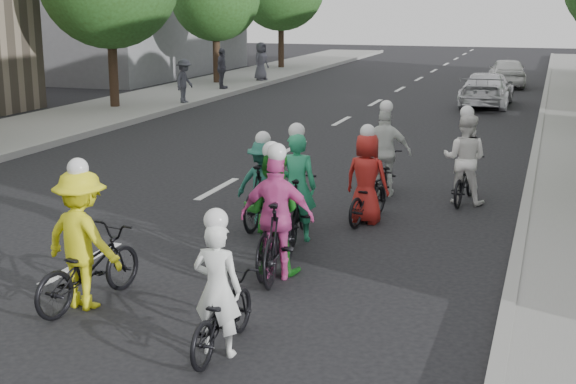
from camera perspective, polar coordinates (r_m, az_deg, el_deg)
The scene contains 18 objects.
ground at distance 12.17m, azimuth -14.43°, elevation -4.90°, with size 120.00×120.00×0.00m, color black.
sidewalk_left at distance 24.64m, azimuth -17.66°, elevation 4.24°, with size 4.00×80.00×0.15m, color gray.
curb_left at distance 23.55m, azimuth -13.81°, elevation 4.13°, with size 0.18×80.00×0.18m, color #999993.
curb_right at distance 19.99m, azimuth 17.11°, elevation 2.32°, with size 0.18×80.00×0.18m, color #999993.
cyclist_0 at distance 8.78m, azimuth -4.83°, elevation -8.07°, with size 0.56×1.58×1.64m.
cyclist_1 at distance 11.26m, azimuth -1.06°, elevation -2.19°, with size 0.88×1.88×1.88m.
cyclist_2 at distance 10.29m, azimuth -14.23°, elevation -4.16°, with size 1.24×1.90×1.90m.
cyclist_3 at distance 11.02m, azimuth -0.67°, elevation -2.58°, with size 1.06×1.91×1.89m.
cyclist_4 at distance 13.86m, azimuth 5.64°, elevation 0.26°, with size 0.84×1.64×1.72m.
cyclist_5 at distance 12.78m, azimuth 0.69°, elevation -0.52°, with size 0.77×1.78×1.90m.
cyclist_6 at distance 15.47m, azimuth 12.44°, elevation 1.67°, with size 0.89×1.65×1.86m.
cyclist_7 at distance 13.55m, azimuth -1.69°, elevation 0.22°, with size 0.99×1.86×1.64m.
cyclist_8 at distance 15.82m, azimuth 6.93°, elevation 2.11°, with size 1.05×1.62×1.89m.
follow_car_lead at distance 30.17m, azimuth 13.96°, elevation 7.10°, with size 1.73×4.26×1.24m, color silver.
follow_car_trail at distance 37.53m, azimuth 15.32°, elevation 8.22°, with size 1.52×3.77×1.28m, color white.
spectator_0 at distance 29.36m, azimuth -7.38°, elevation 7.83°, with size 1.01×0.58×1.57m, color #464752.
spectator_1 at distance 33.98m, azimuth -4.73°, elevation 8.75°, with size 0.99×0.41×1.68m, color #4D4D5A.
spectator_2 at distance 37.61m, azimuth -1.93°, elevation 9.28°, with size 0.85×0.56×1.75m, color #555462.
Camera 1 is at (6.40, -9.65, 3.74)m, focal length 50.00 mm.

